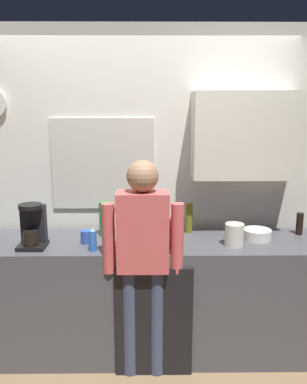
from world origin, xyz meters
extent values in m
plane|color=#8C6D4C|center=(0.00, 0.00, 0.00)|extent=(8.00, 8.00, 0.00)
cube|color=#4C4C51|center=(0.00, 0.30, 0.46)|extent=(2.97, 0.64, 0.93)
cube|color=black|center=(0.08, -0.03, 0.42)|extent=(0.56, 0.02, 0.83)
cube|color=silver|center=(0.00, 0.73, 1.30)|extent=(4.57, 0.10, 2.60)
cube|color=beige|center=(-0.35, 0.67, 1.48)|extent=(0.86, 0.02, 0.76)
cube|color=#8CA5C6|center=(-0.35, 0.67, 1.48)|extent=(0.80, 0.02, 0.70)
cube|color=silver|center=(0.81, 0.52, 1.73)|extent=(0.84, 0.32, 0.68)
cube|color=black|center=(-0.82, 0.16, 0.94)|extent=(0.20, 0.20, 0.03)
cube|color=black|center=(-0.82, 0.22, 1.10)|extent=(0.18, 0.08, 0.28)
cylinder|color=black|center=(-0.82, 0.13, 1.01)|extent=(0.11, 0.11, 0.11)
cylinder|color=black|center=(-0.82, 0.16, 1.24)|extent=(0.17, 0.17, 0.03)
cylinder|color=#195923|center=(-0.12, 0.21, 1.08)|extent=(0.07, 0.07, 0.30)
cylinder|color=#2D8C33|center=(-0.31, 0.43, 1.07)|extent=(0.09, 0.09, 0.28)
cylinder|color=maroon|center=(0.19, 0.16, 1.04)|extent=(0.06, 0.06, 0.22)
cylinder|color=olive|center=(0.37, 0.52, 1.05)|extent=(0.06, 0.06, 0.25)
cylinder|color=black|center=(1.27, 0.46, 1.02)|extent=(0.06, 0.06, 0.18)
cylinder|color=#3351B2|center=(-0.44, 0.25, 0.98)|extent=(0.08, 0.08, 0.10)
cylinder|color=white|center=(0.89, 0.33, 0.97)|extent=(0.22, 0.22, 0.08)
cylinder|color=blue|center=(-0.36, 0.09, 1.00)|extent=(0.06, 0.06, 0.15)
cone|color=white|center=(-0.36, 0.09, 1.09)|extent=(0.02, 0.02, 0.03)
cylinder|color=silver|center=(0.68, 0.19, 1.01)|extent=(0.14, 0.14, 0.17)
cylinder|color=#3F4766|center=(-0.10, 0.00, 0.41)|extent=(0.12, 0.12, 0.82)
cylinder|color=#3F4766|center=(0.10, 0.00, 0.41)|extent=(0.12, 0.12, 0.82)
cube|color=#D85959|center=(0.00, 0.00, 1.10)|extent=(0.36, 0.20, 0.56)
sphere|color=#A57A59|center=(0.00, 0.00, 1.49)|extent=(0.22, 0.22, 0.22)
cylinder|color=#D85959|center=(-0.24, 0.00, 1.05)|extent=(0.09, 0.09, 0.50)
cylinder|color=#D85959|center=(0.24, 0.00, 1.05)|extent=(0.09, 0.09, 0.50)
camera|label=1|loc=(0.05, -2.66, 1.95)|focal=37.44mm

